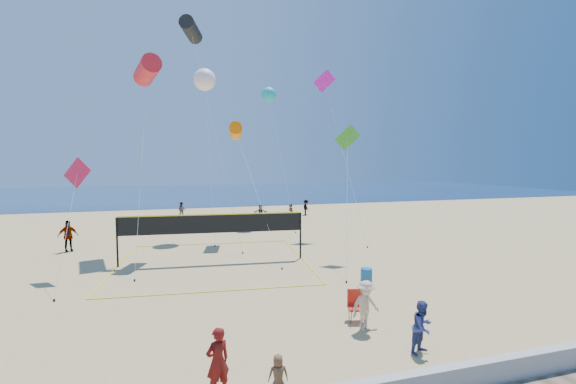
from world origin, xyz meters
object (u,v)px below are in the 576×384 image
object	(u,v)px
woman	(218,361)
trash_barrel	(366,277)
camp_chair	(356,303)
volleyball_net	(213,229)

from	to	relation	value
woman	trash_barrel	xyz separation A→B (m)	(7.26, 6.37, -0.44)
camp_chair	volleyball_net	size ratio (longest dim) A/B	0.11
woman	camp_chair	distance (m)	5.91
woman	trash_barrel	bearing A→B (deg)	-160.73
woman	volleyball_net	distance (m)	12.42
trash_barrel	volleyball_net	distance (m)	8.74
camp_chair	trash_barrel	distance (m)	4.01
camp_chair	volleyball_net	distance (m)	10.24
trash_barrel	volleyball_net	bearing A→B (deg)	136.17
trash_barrel	volleyball_net	xyz separation A→B (m)	(-6.21, 5.96, 1.48)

